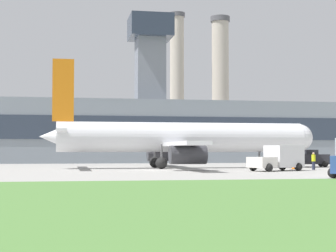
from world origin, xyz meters
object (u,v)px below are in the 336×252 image
object	(u,v)px
airplane	(178,138)
pushback_tug	(311,159)
fuel_truck	(279,158)
ground_crew_person	(314,161)

from	to	relation	value
airplane	pushback_tug	xyz separation A→B (m)	(15.07, 1.85, -2.13)
pushback_tug	fuel_truck	bearing A→B (deg)	-126.27
fuel_truck	ground_crew_person	bearing A→B (deg)	24.93
airplane	ground_crew_person	world-z (taller)	airplane
airplane	fuel_truck	world-z (taller)	airplane
pushback_tug	ground_crew_person	size ratio (longest dim) A/B	2.46
pushback_tug	ground_crew_person	bearing A→B (deg)	-113.45
airplane	pushback_tug	world-z (taller)	airplane
airplane	fuel_truck	size ratio (longest dim) A/B	5.20
pushback_tug	fuel_truck	world-z (taller)	fuel_truck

